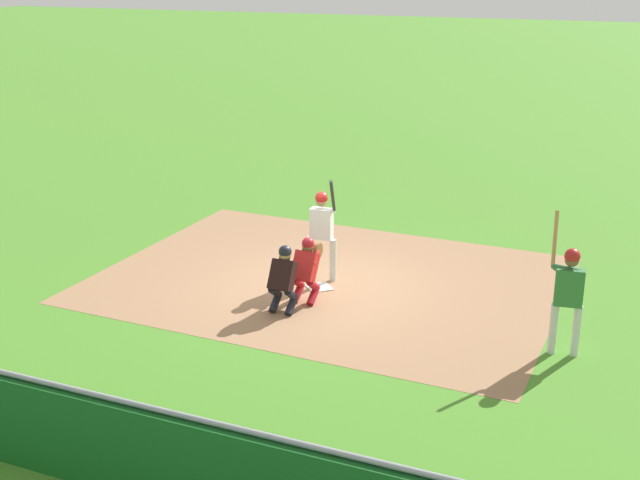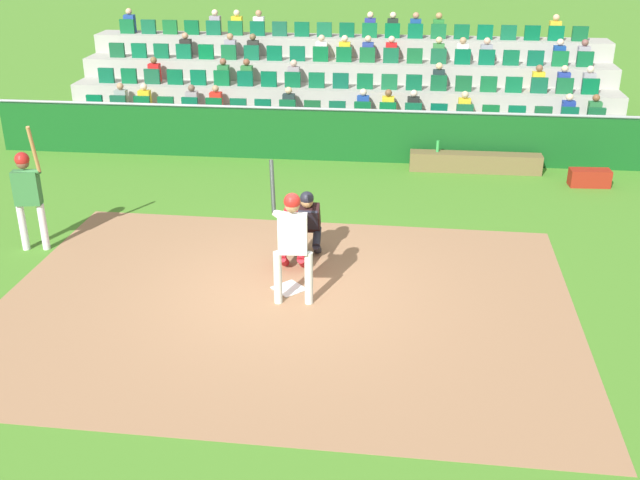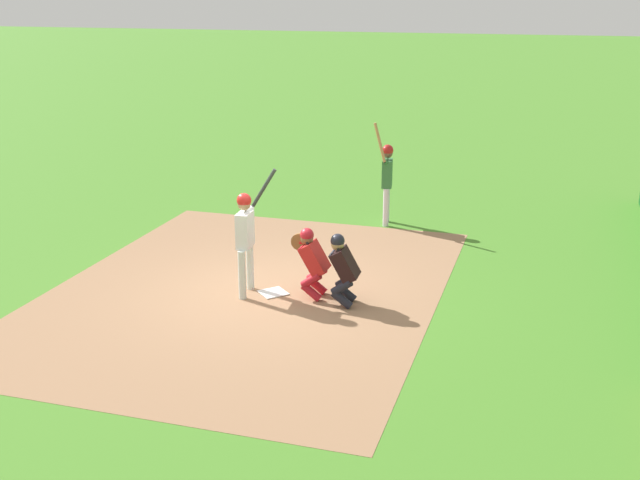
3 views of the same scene
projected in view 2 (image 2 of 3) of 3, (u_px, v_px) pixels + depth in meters
name	position (u px, v px, depth m)	size (l,w,h in m)	color
ground_plane	(289.00, 289.00, 12.22)	(160.00, 160.00, 0.00)	#478228
infield_dirt_patch	(284.00, 304.00, 11.76)	(8.96, 6.72, 0.01)	#9A7150
home_plate_marker	(289.00, 288.00, 12.21)	(0.44, 0.44, 0.02)	white
batter_at_plate	(292.00, 236.00, 11.34)	(0.72, 0.60, 2.20)	silver
catcher_crouching	(292.00, 232.00, 12.57)	(0.47, 0.71, 1.26)	#AF1823
home_plate_umpire	(308.00, 220.00, 13.10)	(0.47, 0.49, 1.27)	black
dugout_wall	(330.00, 135.00, 18.24)	(16.57, 0.24, 1.28)	#114F1A
dugout_bench	(475.00, 162.00, 17.56)	(3.03, 0.40, 0.44)	brown
water_bottle_on_bench	(438.00, 146.00, 17.54)	(0.07, 0.07, 0.26)	green
equipment_duffel_bag	(590.00, 178.00, 16.65)	(0.88, 0.36, 0.38)	maroon
on_deck_batter	(28.00, 190.00, 13.19)	(0.61, 0.41, 2.35)	silver
bleacher_stand	(344.00, 88.00, 22.03)	(15.28, 4.14, 2.85)	#A0A096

